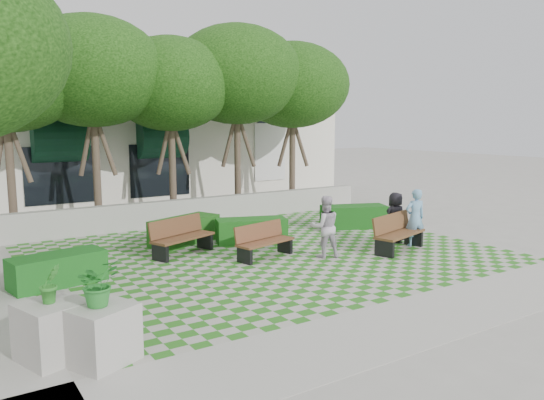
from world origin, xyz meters
TOP-DOWN VIEW (x-y plane):
  - ground at (0.00, 0.00)m, footprint 90.00×90.00m
  - lawn at (0.00, 1.00)m, footprint 12.00×12.00m
  - sidewalk_south at (0.00, -4.70)m, footprint 16.00×2.00m
  - retaining_wall at (0.00, 6.20)m, footprint 15.00×0.36m
  - bench_east at (3.29, -0.72)m, footprint 2.07×1.18m
  - bench_mid at (-0.30, 0.68)m, footprint 1.84×0.99m
  - bench_west at (-2.02, 2.20)m, footprint 2.02×1.30m
  - hedge_east at (4.48, 2.45)m, footprint 2.36×1.61m
  - hedge_midright at (0.35, 2.41)m, footprint 2.24×1.49m
  - hedge_midleft at (-1.38, 3.44)m, footprint 2.38×1.63m
  - hedge_west at (-5.44, 1.14)m, footprint 2.14×1.17m
  - planter_front at (-5.70, -3.28)m, footprint 1.18×1.18m
  - planter_back at (-6.27, -2.77)m, footprint 1.14×1.14m
  - person_blue at (4.13, -0.59)m, footprint 0.70×0.56m
  - person_dark at (3.98, 0.04)m, footprint 0.78×0.54m
  - person_white at (1.11, -0.17)m, footprint 0.98×0.88m
  - tree_row at (-1.86, 5.95)m, footprint 17.70×13.40m
  - building at (0.93, 14.08)m, footprint 18.00×8.92m

SIDE VIEW (x-z plane):
  - ground at x=0.00m, z-range 0.00..0.00m
  - sidewalk_south at x=0.00m, z-range 0.00..0.01m
  - lawn at x=0.00m, z-range 0.01..0.01m
  - hedge_west at x=-5.44m, z-range 0.00..0.71m
  - hedge_midright at x=0.35m, z-range 0.00..0.73m
  - hedge_east at x=4.48m, z-range 0.00..0.77m
  - hedge_midleft at x=-1.38m, z-range 0.00..0.77m
  - bench_mid at x=-0.30m, z-range -0.02..0.91m
  - retaining_wall at x=0.00m, z-range 0.00..0.90m
  - bench_west at x=-2.02m, z-range -0.02..0.99m
  - bench_east at x=3.29m, z-range -0.02..1.01m
  - planter_back at x=-6.27m, z-range -0.25..1.25m
  - planter_front at x=-5.70m, z-range -0.15..1.44m
  - person_dark at x=3.98m, z-range 0.00..1.53m
  - person_white at x=1.11m, z-range 0.00..1.67m
  - person_blue at x=4.13m, z-range 0.00..1.69m
  - building at x=0.93m, z-range -0.06..5.09m
  - tree_row at x=-1.86m, z-range 1.47..8.88m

